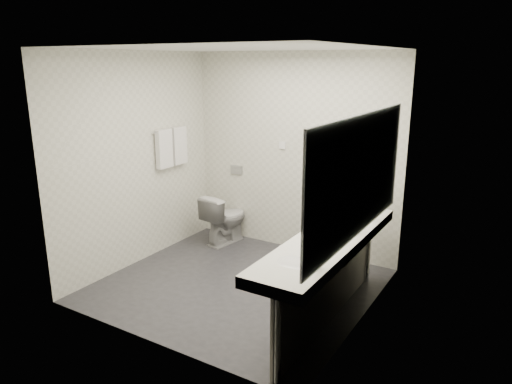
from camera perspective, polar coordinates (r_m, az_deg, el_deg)
The scene contains 32 objects.
floor at distance 5.32m, azimuth -2.26°, elevation -11.10°, with size 2.80×2.80×0.00m, color #2A2A2F.
ceiling at distance 4.76m, azimuth -2.59°, elevation 16.89°, with size 2.80×2.80×0.00m, color silver.
wall_back at distance 5.99m, azimuth 4.50°, elevation 4.56°, with size 2.80×2.80×0.00m, color silver.
wall_front at distance 3.92m, azimuth -12.99°, elevation -1.73°, with size 2.80×2.80×0.00m, color silver.
wall_left at distance 5.77m, azimuth -14.10°, elevation 3.71°, with size 2.60×2.60×0.00m, color silver.
wall_right at distance 4.30m, azimuth 13.31°, elevation -0.20°, with size 2.60×2.60×0.00m, color silver.
vanity_counter at distance 4.35m, azimuth 8.66°, elevation -6.02°, with size 0.55×2.20×0.10m, color white.
vanity_panel at distance 4.52m, azimuth 8.74°, elevation -11.09°, with size 0.03×2.15×0.75m, color gray.
vanity_post_near at distance 3.68m, azimuth 2.60°, elevation -17.55°, with size 0.06×0.06×0.75m, color silver.
vanity_post_far at distance 5.41m, azimuth 13.34°, elevation -6.75°, with size 0.06×0.06×0.75m, color silver.
mirror at distance 4.07m, azimuth 12.40°, elevation 1.89°, with size 0.02×2.20×1.05m, color #B2BCC6.
basin_near at distance 3.79m, azimuth 4.81°, elevation -8.66°, with size 0.40×0.31×0.05m, color white.
basin_far at distance 4.91m, azimuth 11.63°, elevation -3.20°, with size 0.40×0.31×0.05m, color white.
faucet_near at distance 3.68m, azimuth 7.59°, elevation -7.99°, with size 0.04×0.04×0.15m, color silver.
faucet_far at distance 4.83m, azimuth 13.86°, elevation -2.54°, with size 0.04×0.04×0.15m, color silver.
soap_bottle_a at distance 4.33m, azimuth 10.34°, elevation -4.80°, with size 0.05×0.05×0.10m, color silver.
soap_bottle_b at distance 4.41m, azimuth 8.68°, elevation -4.34°, with size 0.08×0.08×0.10m, color silver.
soap_bottle_c at distance 4.20m, azimuth 7.88°, elevation -5.27°, with size 0.04×0.04×0.11m, color silver.
glass_left at distance 4.47m, azimuth 12.05°, elevation -4.27°, with size 0.05×0.05×0.10m, color silver.
glass_right at distance 4.56m, azimuth 11.84°, elevation -3.79°, with size 0.06×0.06×0.11m, color silver.
toilet at distance 6.40m, azimuth -3.73°, elevation -3.18°, with size 0.38×0.67×0.68m, color white.
flush_plate at distance 6.46m, azimuth -2.36°, elevation 2.68°, with size 0.18×0.02×0.12m, color #B2B5BA.
pedal_bin at distance 5.68m, azimuth 3.65°, elevation -7.94°, with size 0.18×0.18×0.25m, color #B2B5BA.
bin_lid at distance 5.63m, azimuth 3.68°, elevation -6.69°, with size 0.18×0.18×0.01m, color #B2B5BA.
towel_rail at distance 6.08m, azimuth -10.26°, elevation 7.38°, with size 0.02×0.02×0.62m, color silver.
towel_near at distance 6.01m, azimuth -10.97°, elevation 5.12°, with size 0.07×0.24×0.48m, color white.
towel_far at distance 6.21m, azimuth -9.24°, elevation 5.54°, with size 0.07×0.24×0.48m, color white.
dryer_cradle at distance 5.82m, azimuth 6.62°, elevation 6.67°, with size 0.10×0.04×0.14m, color gray.
dryer_barrel at distance 5.75m, azimuth 6.34°, elevation 6.88°, with size 0.08×0.08×0.14m, color gray.
dryer_cord at distance 5.85m, azimuth 6.49°, elevation 4.23°, with size 0.02×0.02×0.35m, color black.
switch_plate_a at distance 6.03m, azimuth 3.19°, elevation 5.62°, with size 0.09×0.02×0.09m, color white.
switch_plate_b at distance 5.74m, azimuth 9.38°, elevation 4.93°, with size 0.09×0.02×0.09m, color white.
Camera 1 is at (2.64, -3.96, 2.38)m, focal length 33.29 mm.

